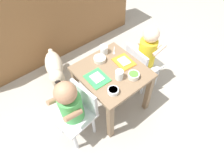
{
  "coord_description": "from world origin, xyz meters",
  "views": [
    {
      "loc": [
        -0.68,
        -0.8,
        1.58
      ],
      "look_at": [
        0.0,
        0.0,
        0.31
      ],
      "focal_mm": 30.42,
      "sensor_mm": 36.0,
      "label": 1
    }
  ],
  "objects_px": {
    "dining_table": "(112,79)",
    "veggie_bowl_near": "(113,91)",
    "spoon_by_left_tray": "(114,51)",
    "food_tray_left": "(97,78)",
    "water_cup_right": "(104,50)",
    "cereal_bowl_left_side": "(134,75)",
    "seated_child_left": "(72,105)",
    "cereal_bowl_right_side": "(99,59)",
    "water_cup_left": "(119,75)",
    "seated_child_right": "(146,52)",
    "food_tray_right": "(124,62)",
    "dog": "(55,67)"
  },
  "relations": [
    {
      "from": "dining_table",
      "to": "veggie_bowl_near",
      "type": "xyz_separation_m",
      "value": [
        -0.13,
        -0.17,
        0.11
      ]
    },
    {
      "from": "spoon_by_left_tray",
      "to": "food_tray_left",
      "type": "bearing_deg",
      "value": -153.16
    },
    {
      "from": "water_cup_right",
      "to": "cereal_bowl_left_side",
      "type": "distance_m",
      "value": 0.37
    },
    {
      "from": "seated_child_left",
      "to": "cereal_bowl_right_side",
      "type": "height_order",
      "value": "seated_child_left"
    },
    {
      "from": "water_cup_left",
      "to": "water_cup_right",
      "type": "distance_m",
      "value": 0.32
    },
    {
      "from": "seated_child_left",
      "to": "water_cup_left",
      "type": "distance_m",
      "value": 0.42
    },
    {
      "from": "seated_child_right",
      "to": "food_tray_right",
      "type": "distance_m",
      "value": 0.27
    },
    {
      "from": "cereal_bowl_left_side",
      "to": "water_cup_right",
      "type": "bearing_deg",
      "value": 88.89
    },
    {
      "from": "seated_child_left",
      "to": "water_cup_right",
      "type": "height_order",
      "value": "seated_child_left"
    },
    {
      "from": "water_cup_right",
      "to": "cereal_bowl_right_side",
      "type": "xyz_separation_m",
      "value": [
        -0.1,
        -0.06,
        -0.01
      ]
    },
    {
      "from": "food_tray_left",
      "to": "dining_table",
      "type": "bearing_deg",
      "value": -4.79
    },
    {
      "from": "food_tray_right",
      "to": "cereal_bowl_left_side",
      "type": "xyz_separation_m",
      "value": [
        -0.06,
        -0.17,
        0.02
      ]
    },
    {
      "from": "water_cup_left",
      "to": "dog",
      "type": "bearing_deg",
      "value": 109.68
    },
    {
      "from": "dining_table",
      "to": "dog",
      "type": "distance_m",
      "value": 0.66
    },
    {
      "from": "cereal_bowl_left_side",
      "to": "cereal_bowl_right_side",
      "type": "bearing_deg",
      "value": 105.46
    },
    {
      "from": "seated_child_right",
      "to": "water_cup_left",
      "type": "distance_m",
      "value": 0.44
    },
    {
      "from": "food_tray_right",
      "to": "spoon_by_left_tray",
      "type": "bearing_deg",
      "value": 80.82
    },
    {
      "from": "food_tray_left",
      "to": "seated_child_right",
      "type": "bearing_deg",
      "value": -0.93
    },
    {
      "from": "dog",
      "to": "veggie_bowl_near",
      "type": "relative_size",
      "value": 5.86
    },
    {
      "from": "seated_child_right",
      "to": "food_tray_right",
      "type": "relative_size",
      "value": 3.68
    },
    {
      "from": "spoon_by_left_tray",
      "to": "food_tray_right",
      "type": "bearing_deg",
      "value": -99.18
    },
    {
      "from": "food_tray_right",
      "to": "water_cup_left",
      "type": "bearing_deg",
      "value": -144.4
    },
    {
      "from": "spoon_by_left_tray",
      "to": "dog",
      "type": "bearing_deg",
      "value": 134.55
    },
    {
      "from": "dining_table",
      "to": "seated_child_right",
      "type": "xyz_separation_m",
      "value": [
        0.41,
        0.0,
        0.05
      ]
    },
    {
      "from": "water_cup_left",
      "to": "veggie_bowl_near",
      "type": "bearing_deg",
      "value": -149.3
    },
    {
      "from": "water_cup_left",
      "to": "water_cup_right",
      "type": "xyz_separation_m",
      "value": [
        0.1,
        0.31,
        -0.0
      ]
    },
    {
      "from": "food_tray_left",
      "to": "water_cup_left",
      "type": "bearing_deg",
      "value": -38.3
    },
    {
      "from": "seated_child_left",
      "to": "spoon_by_left_tray",
      "type": "height_order",
      "value": "seated_child_left"
    },
    {
      "from": "dog",
      "to": "water_cup_right",
      "type": "bearing_deg",
      "value": -47.89
    },
    {
      "from": "food_tray_right",
      "to": "cereal_bowl_left_side",
      "type": "bearing_deg",
      "value": -108.77
    },
    {
      "from": "dog",
      "to": "veggie_bowl_near",
      "type": "distance_m",
      "value": 0.82
    },
    {
      "from": "seated_child_left",
      "to": "food_tray_left",
      "type": "height_order",
      "value": "seated_child_left"
    },
    {
      "from": "food_tray_left",
      "to": "cereal_bowl_right_side",
      "type": "bearing_deg",
      "value": 47.07
    },
    {
      "from": "dining_table",
      "to": "cereal_bowl_right_side",
      "type": "relative_size",
      "value": 5.23
    },
    {
      "from": "seated_child_right",
      "to": "dog",
      "type": "relative_size",
      "value": 1.43
    },
    {
      "from": "seated_child_left",
      "to": "water_cup_left",
      "type": "height_order",
      "value": "seated_child_left"
    },
    {
      "from": "veggie_bowl_near",
      "to": "water_cup_right",
      "type": "bearing_deg",
      "value": 59.77
    },
    {
      "from": "dog",
      "to": "spoon_by_left_tray",
      "type": "bearing_deg",
      "value": -45.45
    },
    {
      "from": "dining_table",
      "to": "water_cup_left",
      "type": "xyz_separation_m",
      "value": [
        -0.01,
        -0.09,
        0.13
      ]
    },
    {
      "from": "water_cup_right",
      "to": "spoon_by_left_tray",
      "type": "bearing_deg",
      "value": -31.33
    },
    {
      "from": "seated_child_right",
      "to": "dog",
      "type": "xyz_separation_m",
      "value": [
        -0.66,
        0.59,
        -0.21
      ]
    },
    {
      "from": "water_cup_right",
      "to": "cereal_bowl_left_side",
      "type": "relative_size",
      "value": 0.77
    },
    {
      "from": "food_tray_left",
      "to": "spoon_by_left_tray",
      "type": "bearing_deg",
      "value": 26.84
    },
    {
      "from": "dining_table",
      "to": "dog",
      "type": "height_order",
      "value": "dining_table"
    },
    {
      "from": "cereal_bowl_left_side",
      "to": "spoon_by_left_tray",
      "type": "height_order",
      "value": "cereal_bowl_left_side"
    },
    {
      "from": "water_cup_right",
      "to": "veggie_bowl_near",
      "type": "xyz_separation_m",
      "value": [
        -0.22,
        -0.38,
        -0.01
      ]
    },
    {
      "from": "dog",
      "to": "cereal_bowl_right_side",
      "type": "xyz_separation_m",
      "value": [
        0.25,
        -0.43,
        0.27
      ]
    },
    {
      "from": "water_cup_left",
      "to": "spoon_by_left_tray",
      "type": "distance_m",
      "value": 0.31
    },
    {
      "from": "food_tray_right",
      "to": "seated_child_right",
      "type": "bearing_deg",
      "value": -1.9
    },
    {
      "from": "dog",
      "to": "food_tray_left",
      "type": "bearing_deg",
      "value": -79.14
    }
  ]
}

